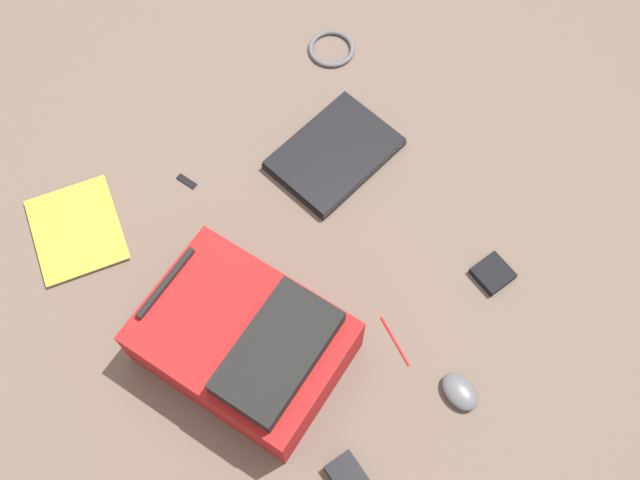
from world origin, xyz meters
The scene contains 9 objects.
ground_plane centered at (0.00, 0.00, 0.00)m, with size 3.62×3.62×0.00m, color brown.
backpack centered at (-0.29, -0.11, 0.09)m, with size 0.45×0.53×0.21m.
laptop centered at (0.21, 0.19, 0.02)m, with size 0.35×0.27×0.03m.
book_manual centered at (-0.45, 0.42, 0.01)m, with size 0.28×0.31×0.01m.
computer_mouse centered at (0.03, -0.49, 0.02)m, with size 0.07×0.10×0.03m, color #4C4C51.
cable_coil centered at (0.43, 0.48, 0.01)m, with size 0.14×0.14×0.01m, color #4C4C51.
pen_black centered at (0.00, -0.30, 0.00)m, with size 0.01×0.01×0.14m, color red.
earbud_pouch centered at (0.30, -0.32, 0.01)m, with size 0.08×0.08×0.02m, color black.
usb_stick centered at (-0.15, 0.37, 0.00)m, with size 0.02×0.06×0.01m, color black.
Camera 1 is at (-0.46, -0.61, 1.68)m, focal length 40.90 mm.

